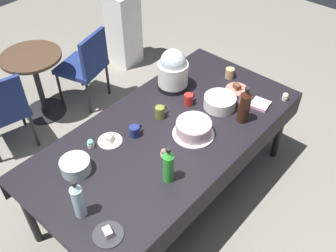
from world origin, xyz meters
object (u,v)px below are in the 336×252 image
at_px(frosted_layer_cake, 194,129).
at_px(soda_bottle_lime_soda, 168,166).
at_px(cupcake_cocoa, 91,143).
at_px(cupcake_rose, 164,153).
at_px(potluck_table, 168,137).
at_px(coffee_mug_navy, 135,131).
at_px(dessert_plate_charcoal, 108,234).
at_px(slow_cooker, 173,70).
at_px(maroon_chair_left, 2,109).
at_px(coffee_mug_red, 189,99).
at_px(glass_salad_bowl, 75,166).
at_px(soda_bottle_water, 78,200).
at_px(soda_bottle_cola, 244,106).
at_px(coffee_mug_olive, 160,112).
at_px(cupcake_berry, 285,97).
at_px(dessert_plate_cream, 110,140).
at_px(maroon_chair_right, 86,63).
at_px(water_cooler, 123,19).
at_px(ceramic_snack_bowl, 220,102).
at_px(coffee_mug_tan, 230,73).
at_px(round_cafe_table, 36,74).
at_px(dessert_plate_coral, 237,88).

height_order(frosted_layer_cake, soda_bottle_lime_soda, soda_bottle_lime_soda).
bearing_deg(cupcake_cocoa, cupcake_rose, -58.81).
bearing_deg(potluck_table, coffee_mug_navy, 141.56).
bearing_deg(dessert_plate_charcoal, coffee_mug_navy, 34.24).
xyz_separation_m(slow_cooker, maroon_chair_left, (-1.01, 1.19, -0.43)).
bearing_deg(coffee_mug_red, potluck_table, -166.29).
bearing_deg(soda_bottle_lime_soda, glass_salad_bowl, 124.33).
height_order(slow_cooker, coffee_mug_navy, slow_cooker).
bearing_deg(soda_bottle_water, coffee_mug_navy, 19.00).
bearing_deg(soda_bottle_water, glass_salad_bowl, 56.17).
distance_m(soda_bottle_cola, coffee_mug_navy, 0.84).
height_order(glass_salad_bowl, coffee_mug_olive, coffee_mug_olive).
distance_m(slow_cooker, soda_bottle_cola, 0.68).
relative_size(cupcake_berry, maroon_chair_left, 0.08).
bearing_deg(maroon_chair_left, potluck_table, -69.54).
xyz_separation_m(dessert_plate_cream, maroon_chair_right, (0.78, 1.27, -0.27)).
bearing_deg(dessert_plate_cream, cupcake_berry, -29.52).
bearing_deg(slow_cooker, soda_bottle_water, -162.66).
relative_size(soda_bottle_lime_soda, maroon_chair_left, 0.34).
relative_size(potluck_table, coffee_mug_navy, 19.58).
distance_m(dessert_plate_cream, cupcake_rose, 0.42).
xyz_separation_m(coffee_mug_olive, maroon_chair_right, (0.34, 1.37, -0.31)).
bearing_deg(maroon_chair_right, coffee_mug_olive, -103.96).
bearing_deg(water_cooler, coffee_mug_red, -117.47).
xyz_separation_m(frosted_layer_cake, ceramic_snack_bowl, (0.39, 0.04, -0.01)).
bearing_deg(soda_bottle_cola, coffee_mug_tan, 43.98).
height_order(dessert_plate_charcoal, soda_bottle_cola, soda_bottle_cola).
relative_size(potluck_table, soda_bottle_cola, 7.12).
bearing_deg(soda_bottle_water, frosted_layer_cake, -4.62).
relative_size(glass_salad_bowl, soda_bottle_cola, 0.66).
relative_size(coffee_mug_tan, water_cooler, 0.10).
xyz_separation_m(potluck_table, round_cafe_table, (-0.05, 1.74, -0.19)).
bearing_deg(cupcake_cocoa, soda_bottle_cola, -34.48).
xyz_separation_m(cupcake_rose, coffee_mug_navy, (0.02, 0.30, 0.01)).
xyz_separation_m(frosted_layer_cake, glass_salad_bowl, (-0.79, 0.38, -0.01)).
bearing_deg(slow_cooker, soda_bottle_lime_soda, -141.09).
xyz_separation_m(cupcake_rose, coffee_mug_tan, (1.10, 0.20, 0.01)).
bearing_deg(coffee_mug_olive, ceramic_snack_bowl, -34.17).
relative_size(dessert_plate_cream, cupcake_cocoa, 2.65).
bearing_deg(water_cooler, coffee_mug_tan, -101.71).
relative_size(soda_bottle_lime_soda, coffee_mug_red, 2.47).
bearing_deg(dessert_plate_coral, maroon_chair_right, 102.35).
bearing_deg(cupcake_cocoa, ceramic_snack_bowl, -23.85).
bearing_deg(soda_bottle_cola, round_cafe_table, 103.98).
distance_m(glass_salad_bowl, coffee_mug_red, 1.06).
bearing_deg(dessert_plate_cream, coffee_mug_red, -12.66).
relative_size(glass_salad_bowl, maroon_chair_right, 0.24).
relative_size(coffee_mug_red, maroon_chair_left, 0.14).
distance_m(ceramic_snack_bowl, dessert_plate_coral, 0.29).
height_order(slow_cooker, soda_bottle_cola, slow_cooker).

